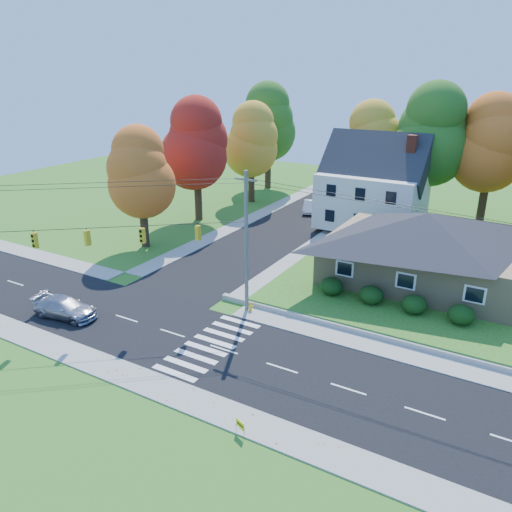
{
  "coord_description": "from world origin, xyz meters",
  "views": [
    {
      "loc": [
        15.0,
        -21.89,
        16.13
      ],
      "look_at": [
        -2.37,
        8.0,
        3.07
      ],
      "focal_mm": 35.0,
      "sensor_mm": 36.0,
      "label": 1
    }
  ],
  "objects": [
    {
      "name": "tree_west_3",
      "position": [
        -19.0,
        40.0,
        9.11
      ],
      "size": [
        7.84,
        7.84,
        14.6
      ],
      "color": "#3F2A19",
      "rests_on": "ground"
    },
    {
      "name": "road_cross",
      "position": [
        -8.0,
        26.0,
        0.01
      ],
      "size": [
        8.0,
        44.0,
        0.02
      ],
      "primitive_type": "cube",
      "color": "black",
      "rests_on": "ground"
    },
    {
      "name": "tree_lot_0",
      "position": [
        -2.0,
        34.0,
        8.31
      ],
      "size": [
        6.72,
        6.72,
        12.51
      ],
      "color": "#3F2A19",
      "rests_on": "lawn"
    },
    {
      "name": "traffic_infrastructure",
      "position": [
        -0.15,
        1.35,
        5.15
      ],
      "size": [
        38.1,
        10.66,
        10.0
      ],
      "color": "#666059",
      "rests_on": "ground"
    },
    {
      "name": "tree_lot_2",
      "position": [
        10.0,
        34.0,
        8.96
      ],
      "size": [
        7.28,
        7.28,
        13.56
      ],
      "color": "#3F2A19",
      "rests_on": "lawn"
    },
    {
      "name": "white_car",
      "position": [
        -8.36,
        31.08,
        0.7
      ],
      "size": [
        2.73,
        4.35,
        1.35
      ],
      "primitive_type": "imported",
      "rotation": [
        0.0,
        0.0,
        0.34
      ],
      "color": "silver",
      "rests_on": "road_cross"
    },
    {
      "name": "tree_west_1",
      "position": [
        -18.0,
        22.0,
        8.46
      ],
      "size": [
        7.28,
        7.28,
        13.56
      ],
      "color": "#3F2A19",
      "rests_on": "ground"
    },
    {
      "name": "sidewalk_south",
      "position": [
        0.0,
        -5.0,
        0.04
      ],
      "size": [
        90.0,
        2.0,
        0.08
      ],
      "primitive_type": "cube",
      "color": "#9C9A90",
      "rests_on": "ground"
    },
    {
      "name": "lawn",
      "position": [
        13.0,
        21.0,
        0.25
      ],
      "size": [
        30.0,
        30.0,
        0.5
      ],
      "primitive_type": "cube",
      "color": "#3D7923",
      "rests_on": "ground"
    },
    {
      "name": "road_main",
      "position": [
        0.0,
        0.0,
        0.01
      ],
      "size": [
        90.0,
        8.0,
        0.02
      ],
      "primitive_type": "cube",
      "color": "black",
      "rests_on": "ground"
    },
    {
      "name": "ranch_house",
      "position": [
        8.0,
        16.0,
        3.27
      ],
      "size": [
        14.6,
        10.6,
        5.4
      ],
      "color": "tan",
      "rests_on": "lawn"
    },
    {
      "name": "silver_sedan",
      "position": [
        -11.84,
        -1.88,
        0.7
      ],
      "size": [
        4.91,
        2.5,
        1.37
      ],
      "primitive_type": "imported",
      "rotation": [
        0.0,
        0.0,
        1.7
      ],
      "color": "#9A99A8",
      "rests_on": "road_main"
    },
    {
      "name": "tree_lot_1",
      "position": [
        4.0,
        33.0,
        9.61
      ],
      "size": [
        7.84,
        7.84,
        14.6
      ],
      "color": "#3F2A19",
      "rests_on": "lawn"
    },
    {
      "name": "sidewalk_north",
      "position": [
        0.0,
        5.0,
        0.04
      ],
      "size": [
        90.0,
        2.0,
        0.08
      ],
      "primitive_type": "cube",
      "color": "#9C9A90",
      "rests_on": "ground"
    },
    {
      "name": "yard_sign",
      "position": [
        4.84,
        -5.88,
        0.56
      ],
      "size": [
        0.58,
        0.27,
        0.78
      ],
      "color": "black",
      "rests_on": "ground"
    },
    {
      "name": "hedge_row",
      "position": [
        7.5,
        9.8,
        1.14
      ],
      "size": [
        10.7,
        1.7,
        1.27
      ],
      "color": "#163A10",
      "rests_on": "lawn"
    },
    {
      "name": "tree_west_0",
      "position": [
        -17.0,
        12.0,
        7.15
      ],
      "size": [
        6.16,
        6.16,
        11.47
      ],
      "color": "#3F2A19",
      "rests_on": "ground"
    },
    {
      "name": "fire_hydrant",
      "position": [
        -1.23,
        5.26,
        0.35
      ],
      "size": [
        0.41,
        0.32,
        0.72
      ],
      "color": "yellow",
      "rests_on": "ground"
    },
    {
      "name": "ground",
      "position": [
        0.0,
        0.0,
        0.0
      ],
      "size": [
        120.0,
        120.0,
        0.0
      ],
      "primitive_type": "plane",
      "color": "#3D7923"
    },
    {
      "name": "colonial_house",
      "position": [
        0.04,
        28.0,
        4.58
      ],
      "size": [
        10.4,
        8.4,
        9.6
      ],
      "color": "silver",
      "rests_on": "lawn"
    },
    {
      "name": "tree_west_2",
      "position": [
        -17.0,
        32.0,
        7.81
      ],
      "size": [
        6.72,
        6.72,
        12.51
      ],
      "color": "#3F2A19",
      "rests_on": "ground"
    }
  ]
}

